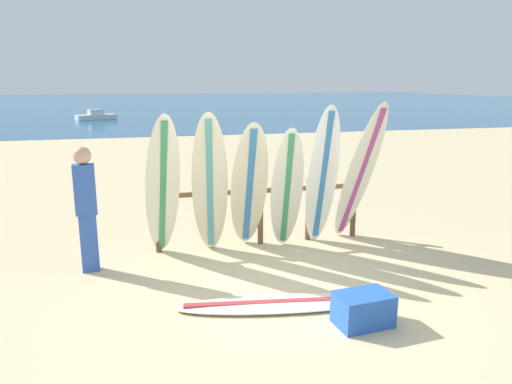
# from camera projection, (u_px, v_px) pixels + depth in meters

# --- Properties ---
(ground_plane) EXTENTS (120.00, 120.00, 0.00)m
(ground_plane) POSITION_uv_depth(u_px,v_px,m) (274.00, 297.00, 5.90)
(ground_plane) COLOR #D3BC8C
(ocean_water) EXTENTS (120.00, 80.00, 0.01)m
(ocean_water) POSITION_uv_depth(u_px,v_px,m) (148.00, 102.00, 60.69)
(ocean_water) COLOR #1E5984
(ocean_water) RESTS_ON ground
(surfboard_rack) EXTENTS (3.39, 0.09, 1.04)m
(surfboard_rack) POSITION_uv_depth(u_px,v_px,m) (260.00, 205.00, 7.70)
(surfboard_rack) COLOR brown
(surfboard_rack) RESTS_ON ground
(surfboard_leaning_far_left) EXTENTS (0.59, 1.04, 2.21)m
(surfboard_leaning_far_left) POSITION_uv_depth(u_px,v_px,m) (163.00, 188.00, 6.84)
(surfboard_leaning_far_left) COLOR silver
(surfboard_leaning_far_left) RESTS_ON ground
(surfboard_leaning_left) EXTENTS (0.63, 0.79, 2.21)m
(surfboard_leaning_left) POSITION_uv_depth(u_px,v_px,m) (210.00, 185.00, 7.04)
(surfboard_leaning_left) COLOR beige
(surfboard_leaning_left) RESTS_ON ground
(surfboard_leaning_center_left) EXTENTS (0.63, 1.01, 2.07)m
(surfboard_leaning_center_left) POSITION_uv_depth(u_px,v_px,m) (249.00, 187.00, 7.24)
(surfboard_leaning_center_left) COLOR beige
(surfboard_leaning_center_left) RESTS_ON ground
(surfboard_leaning_center) EXTENTS (0.56, 0.74, 1.97)m
(surfboard_leaning_center) POSITION_uv_depth(u_px,v_px,m) (287.00, 190.00, 7.30)
(surfboard_leaning_center) COLOR silver
(surfboard_leaning_center) RESTS_ON ground
(surfboard_leaning_center_right) EXTENTS (0.54, 0.60, 2.28)m
(surfboard_leaning_center_right) POSITION_uv_depth(u_px,v_px,m) (322.00, 176.00, 7.51)
(surfboard_leaning_center_right) COLOR white
(surfboard_leaning_center_right) RESTS_ON ground
(surfboard_leaning_right) EXTENTS (0.67, 1.18, 2.34)m
(surfboard_leaning_right) POSITION_uv_depth(u_px,v_px,m) (360.00, 174.00, 7.54)
(surfboard_leaning_right) COLOR white
(surfboard_leaning_right) RESTS_ON ground
(surfboard_lying_on_sand) EXTENTS (2.53, 0.86, 0.08)m
(surfboard_lying_on_sand) POSITION_uv_depth(u_px,v_px,m) (281.00, 304.00, 5.64)
(surfboard_lying_on_sand) COLOR white
(surfboard_lying_on_sand) RESTS_ON ground
(beachgoer_standing) EXTENTS (0.30, 0.24, 1.76)m
(beachgoer_standing) POSITION_uv_depth(u_px,v_px,m) (86.00, 204.00, 6.50)
(beachgoer_standing) COLOR #3359B2
(beachgoer_standing) RESTS_ON ground
(small_boat_offshore) EXTENTS (2.81, 1.91, 0.71)m
(small_boat_offshore) POSITION_uv_depth(u_px,v_px,m) (96.00, 116.00, 32.77)
(small_boat_offshore) COLOR silver
(small_boat_offshore) RESTS_ON ocean_water
(cooler_box) EXTENTS (0.64, 0.46, 0.36)m
(cooler_box) POSITION_uv_depth(u_px,v_px,m) (363.00, 309.00, 5.20)
(cooler_box) COLOR blue
(cooler_box) RESTS_ON ground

